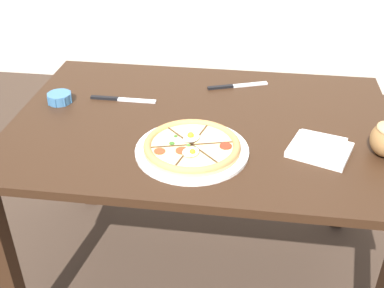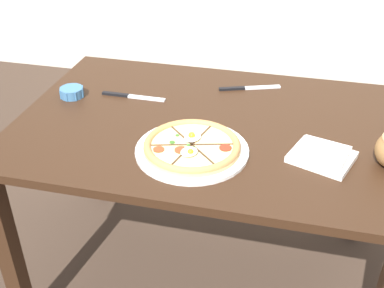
% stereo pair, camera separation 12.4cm
% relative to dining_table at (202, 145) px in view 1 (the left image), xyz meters
% --- Properties ---
extents(ground_plane, '(12.00, 12.00, 0.00)m').
position_rel_dining_table_xyz_m(ground_plane, '(0.00, 0.00, -0.65)').
color(ground_plane, '#3D2D23').
extents(dining_table, '(1.32, 0.90, 0.75)m').
position_rel_dining_table_xyz_m(dining_table, '(0.00, 0.00, 0.00)').
color(dining_table, '#331E11').
rests_on(dining_table, ground_plane).
extents(pizza, '(0.36, 0.36, 0.05)m').
position_rel_dining_table_xyz_m(pizza, '(-0.01, -0.20, 0.12)').
color(pizza, white).
rests_on(pizza, dining_table).
extents(ramekin_bowl, '(0.09, 0.09, 0.04)m').
position_rel_dining_table_xyz_m(ramekin_bowl, '(-0.54, 0.07, 0.12)').
color(ramekin_bowl, teal).
rests_on(ramekin_bowl, dining_table).
extents(napkin_folded, '(0.22, 0.20, 0.04)m').
position_rel_dining_table_xyz_m(napkin_folded, '(0.39, -0.15, 0.12)').
color(napkin_folded, silver).
rests_on(napkin_folded, dining_table).
extents(knife_main, '(0.25, 0.02, 0.01)m').
position_rel_dining_table_xyz_m(knife_main, '(-0.32, 0.12, 0.10)').
color(knife_main, silver).
rests_on(knife_main, dining_table).
extents(knife_spare, '(0.24, 0.10, 0.01)m').
position_rel_dining_table_xyz_m(knife_spare, '(0.10, 0.29, 0.10)').
color(knife_spare, silver).
rests_on(knife_spare, dining_table).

